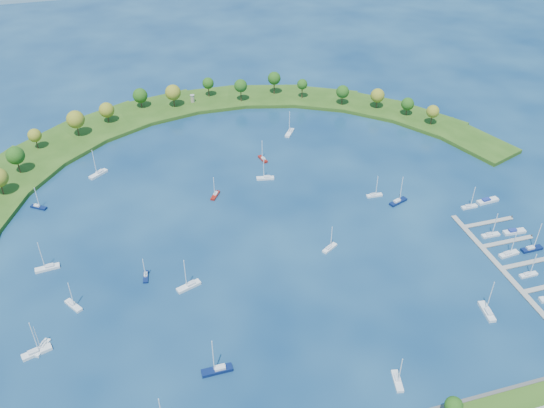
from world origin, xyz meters
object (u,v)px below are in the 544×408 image
object	(u,v)px
moored_boat_10	(189,285)
docked_boat_10	(469,206)
moored_boat_17	(263,158)
docked_boat_9	(514,232)
dock_system	(529,276)
docked_boat_8	(491,234)
moored_boat_8	(42,347)
moored_boat_6	(38,206)
moored_boat_15	(47,267)
moored_boat_18	(217,369)
moored_boat_12	(397,380)
moored_boat_16	(290,132)
moored_boat_14	(487,311)
docked_boat_4	(529,274)
docked_boat_6	(509,253)
docked_boat_7	(532,248)
harbor_tower	(192,98)
docked_boat_11	(487,201)
moored_boat_7	(398,201)
moored_boat_11	(330,247)
moored_boat_1	(36,352)
moored_boat_13	(98,173)
moored_boat_0	(146,276)
moored_boat_2	(73,305)
moored_boat_5	(374,195)
moored_boat_3	(265,177)
moored_boat_4	(215,195)

from	to	relation	value
moored_boat_10	docked_boat_10	distance (m)	125.86
moored_boat_17	docked_boat_9	distance (m)	118.28
dock_system	docked_boat_8	size ratio (longest dim) A/B	7.31
docked_boat_10	moored_boat_8	bearing A→B (deg)	-170.98
dock_system	moored_boat_6	distance (m)	201.47
dock_system	moored_boat_15	distance (m)	180.45
moored_boat_8	moored_boat_18	size ratio (longest dim) A/B	0.76
moored_boat_12	moored_boat_16	xyz separation A→B (m)	(15.93, 158.49, 0.05)
moored_boat_14	moored_boat_18	xyz separation A→B (m)	(-94.77, 1.85, 0.02)
docked_boat_4	docked_boat_6	bearing A→B (deg)	89.75
dock_system	docked_boat_7	size ratio (longest dim) A/B	6.28
harbor_tower	docked_boat_11	xyz separation A→B (m)	(107.76, -130.94, -3.52)
moored_boat_15	moored_boat_16	size ratio (longest dim) A/B	0.99
moored_boat_7	docked_boat_8	size ratio (longest dim) A/B	1.18
moored_boat_11	docked_boat_10	xyz separation A→B (m)	(68.02, 8.99, 0.00)
moored_boat_1	docked_boat_11	bearing A→B (deg)	-6.77
moored_boat_13	moored_boat_16	xyz separation A→B (m)	(98.51, 13.04, -0.02)
dock_system	docked_boat_11	size ratio (longest dim) A/B	7.98
moored_boat_17	moored_boat_18	size ratio (longest dim) A/B	0.72
moored_boat_0	docked_boat_8	bearing A→B (deg)	92.56
moored_boat_2	docked_boat_11	world-z (taller)	moored_boat_2
moored_boat_12	moored_boat_13	bearing A→B (deg)	-137.89
moored_boat_1	moored_boat_11	size ratio (longest dim) A/B	1.29
moored_boat_16	dock_system	bearing A→B (deg)	56.77
moored_boat_14	docked_boat_6	xyz separation A→B (m)	(25.53, 24.36, -0.05)
moored_boat_10	moored_boat_7	bearing A→B (deg)	175.89
harbor_tower	moored_boat_13	bearing A→B (deg)	-132.40
moored_boat_15	moored_boat_18	size ratio (longest dim) A/B	0.92
moored_boat_10	docked_boat_9	bearing A→B (deg)	157.98
docked_boat_4	moored_boat_16	bearing A→B (deg)	111.72
moored_boat_1	moored_boat_15	size ratio (longest dim) A/B	1.04
moored_boat_13	moored_boat_16	world-z (taller)	moored_boat_13
moored_boat_6	moored_boat_7	world-z (taller)	moored_boat_7
moored_boat_5	docked_boat_11	bearing A→B (deg)	-19.16
docked_boat_4	moored_boat_18	bearing A→B (deg)	-175.47
moored_boat_3	moored_boat_16	distance (m)	45.19
docked_boat_4	docked_boat_8	bearing A→B (deg)	89.66
moored_boat_15	moored_boat_10	bearing A→B (deg)	147.59
moored_boat_7	docked_boat_6	bearing A→B (deg)	-80.23
moored_boat_11	moored_boat_17	size ratio (longest dim) A/B	1.03
moored_boat_3	moored_boat_17	size ratio (longest dim) A/B	1.16
moored_boat_11	docked_boat_9	world-z (taller)	moored_boat_11
dock_system	docked_boat_8	world-z (taller)	docked_boat_8
moored_boat_0	moored_boat_10	size ratio (longest dim) A/B	0.71
dock_system	docked_boat_10	xyz separation A→B (m)	(2.64, 44.79, 0.52)
moored_boat_4	docked_boat_6	size ratio (longest dim) A/B	0.85
moored_boat_3	moored_boat_11	distance (m)	56.53
moored_boat_6	moored_boat_0	bearing A→B (deg)	-20.03
moored_boat_2	docked_boat_4	distance (m)	166.05
harbor_tower	docked_boat_10	bearing A→B (deg)	-53.53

